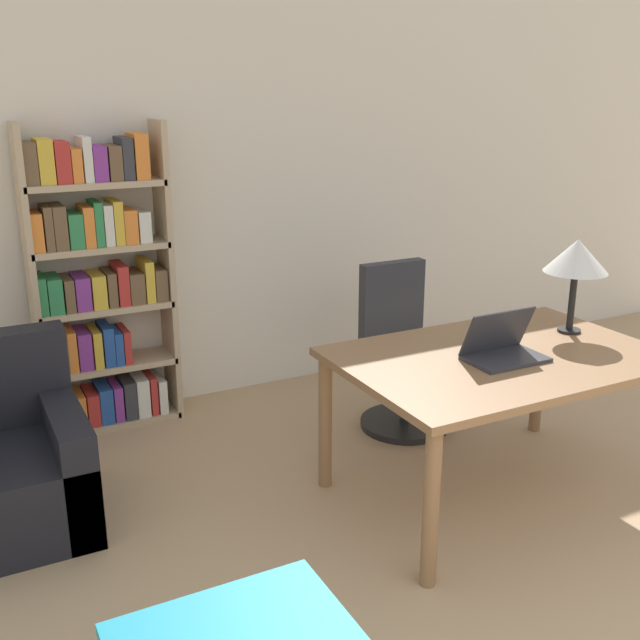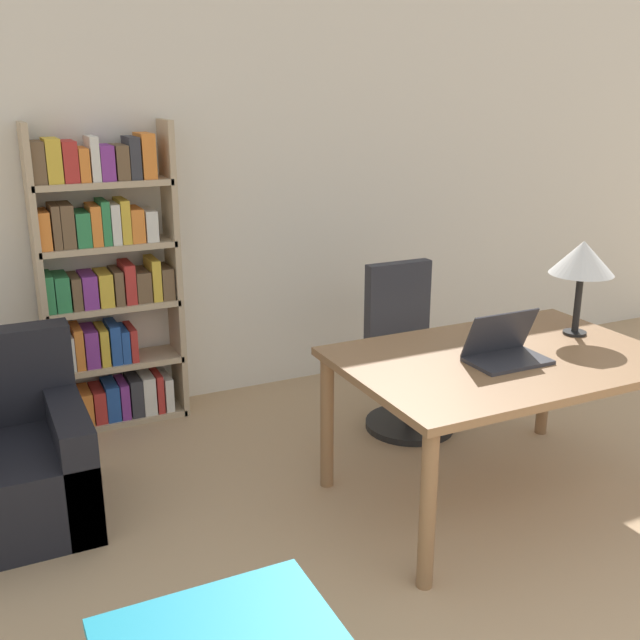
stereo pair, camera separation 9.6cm
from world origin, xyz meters
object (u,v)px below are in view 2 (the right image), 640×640
Objects in this scene: laptop at (505,350)px; office_chair at (406,359)px; desk at (502,373)px; bookshelf at (105,286)px; armchair at (10,465)px; table_lamp at (582,259)px.

office_chair reaches higher than laptop.
desk is 2.38m from bookshelf.
armchair is 0.48× the size of bookshelf.
bookshelf is at bearing 142.10° from table_lamp.
table_lamp is 0.57× the size of armchair.
office_chair is (0.08, 1.00, -0.39)m from laptop.
desk is 0.98m from office_chair.
laptop is at bearing -126.82° from desk.
desk is 1.56× the size of office_chair.
laptop is at bearing -94.80° from office_chair.
desk is 0.75m from table_lamp.
armchair is at bearing 165.31° from table_lamp.
bookshelf is at bearing 152.92° from office_chair.
armchair reaches higher than desk.
desk is 0.86× the size of bookshelf.
armchair is (-2.80, 0.73, -0.88)m from table_lamp.
bookshelf reaches higher than table_lamp.
armchair is at bearing -125.60° from bookshelf.
office_chair is at bearing -27.08° from bookshelf.
table_lamp reaches higher than laptop.
bookshelf is (-1.57, 1.77, 0.20)m from desk.
bookshelf reaches higher than laptop.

